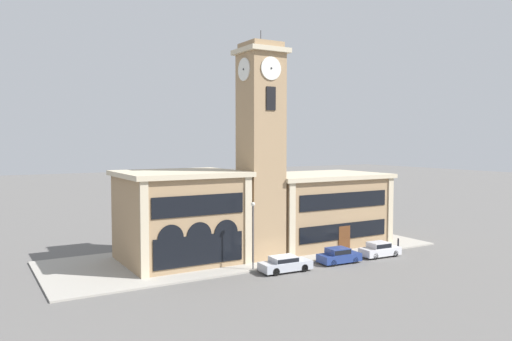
{
  "coord_description": "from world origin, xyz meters",
  "views": [
    {
      "loc": [
        -24.95,
        -37.28,
        11.48
      ],
      "look_at": [
        -1.6,
        2.44,
        8.78
      ],
      "focal_mm": 35.0,
      "sensor_mm": 36.0,
      "label": 1
    }
  ],
  "objects_px": {
    "parked_car_mid": "(339,255)",
    "bollard": "(398,243)",
    "parked_car_far": "(379,249)",
    "parked_car_near": "(285,263)",
    "street_lamp": "(253,226)"
  },
  "relations": [
    {
      "from": "parked_car_mid",
      "to": "parked_car_far",
      "type": "bearing_deg",
      "value": 3.11
    },
    {
      "from": "parked_car_far",
      "to": "bollard",
      "type": "bearing_deg",
      "value": 22.5
    },
    {
      "from": "street_lamp",
      "to": "bollard",
      "type": "height_order",
      "value": "street_lamp"
    },
    {
      "from": "parked_car_near",
      "to": "parked_car_mid",
      "type": "bearing_deg",
      "value": 3.11
    },
    {
      "from": "parked_car_near",
      "to": "bollard",
      "type": "xyz_separation_m",
      "value": [
        15.45,
        1.45,
        -0.06
      ]
    },
    {
      "from": "parked_car_far",
      "to": "street_lamp",
      "type": "relative_size",
      "value": 0.7
    },
    {
      "from": "parked_car_near",
      "to": "parked_car_far",
      "type": "xyz_separation_m",
      "value": [
        11.33,
        -0.0,
        0.03
      ]
    },
    {
      "from": "parked_car_far",
      "to": "bollard",
      "type": "xyz_separation_m",
      "value": [
        4.12,
        1.45,
        -0.09
      ]
    },
    {
      "from": "parked_car_mid",
      "to": "bollard",
      "type": "xyz_separation_m",
      "value": [
        9.34,
        1.45,
        -0.08
      ]
    },
    {
      "from": "parked_car_near",
      "to": "street_lamp",
      "type": "distance_m",
      "value": 4.36
    },
    {
      "from": "parked_car_mid",
      "to": "bollard",
      "type": "distance_m",
      "value": 9.45
    },
    {
      "from": "street_lamp",
      "to": "bollard",
      "type": "relative_size",
      "value": 5.64
    },
    {
      "from": "parked_car_near",
      "to": "parked_car_far",
      "type": "bearing_deg",
      "value": 3.11
    },
    {
      "from": "parked_car_near",
      "to": "bollard",
      "type": "relative_size",
      "value": 4.47
    },
    {
      "from": "parked_car_far",
      "to": "street_lamp",
      "type": "xyz_separation_m",
      "value": [
        -13.61,
        1.65,
        3.3
      ]
    }
  ]
}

